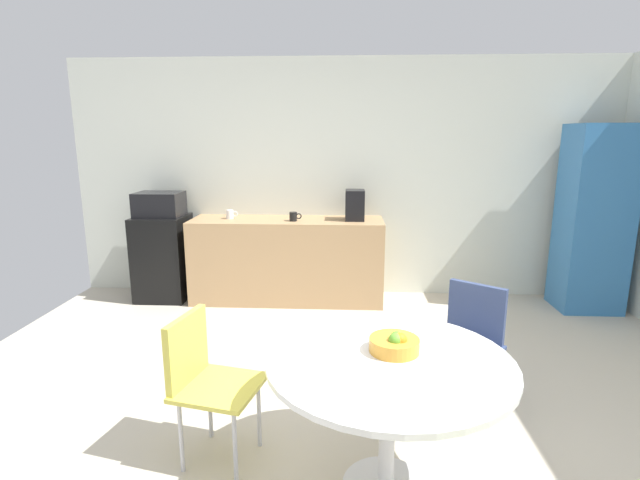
# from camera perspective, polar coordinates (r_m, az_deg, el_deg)

# --- Properties ---
(ground_plane) EXTENTS (6.00, 6.00, 0.00)m
(ground_plane) POSITION_cam_1_polar(r_m,az_deg,el_deg) (2.95, 2.07, -24.76)
(ground_plane) COLOR beige
(wall_back) EXTENTS (6.00, 0.10, 2.60)m
(wall_back) POSITION_cam_1_polar(r_m,az_deg,el_deg) (5.37, 2.72, 7.28)
(wall_back) COLOR silver
(wall_back) RESTS_ON ground_plane
(counter_block) EXTENTS (2.06, 0.60, 0.90)m
(counter_block) POSITION_cam_1_polar(r_m,az_deg,el_deg) (5.21, -3.92, -2.40)
(counter_block) COLOR tan
(counter_block) RESTS_ON ground_plane
(mini_fridge) EXTENTS (0.54, 0.54, 0.92)m
(mini_fridge) POSITION_cam_1_polar(r_m,az_deg,el_deg) (5.54, -18.24, -1.99)
(mini_fridge) COLOR black
(mini_fridge) RESTS_ON ground_plane
(microwave) EXTENTS (0.48, 0.38, 0.26)m
(microwave) POSITION_cam_1_polar(r_m,az_deg,el_deg) (5.43, -18.66, 4.07)
(microwave) COLOR black
(microwave) RESTS_ON mini_fridge
(locker_cabinet) EXTENTS (0.60, 0.50, 1.89)m
(locker_cabinet) POSITION_cam_1_polar(r_m,az_deg,el_deg) (5.57, 29.90, 2.16)
(locker_cabinet) COLOR #3372B2
(locker_cabinet) RESTS_ON ground_plane
(round_table) EXTENTS (1.19, 1.19, 0.73)m
(round_table) POSITION_cam_1_polar(r_m,az_deg,el_deg) (2.44, 8.23, -16.38)
(round_table) COLOR silver
(round_table) RESTS_ON ground_plane
(chair_navy) EXTENTS (0.59, 0.59, 0.83)m
(chair_navy) POSITION_cam_1_polar(r_m,az_deg,el_deg) (3.31, 17.46, -10.53)
(chair_navy) COLOR silver
(chair_navy) RESTS_ON ground_plane
(chair_yellow) EXTENTS (0.50, 0.50, 0.83)m
(chair_yellow) POSITION_cam_1_polar(r_m,az_deg,el_deg) (2.77, -13.85, -14.93)
(chair_yellow) COLOR silver
(chair_yellow) RESTS_ON ground_plane
(fruit_bowl) EXTENTS (0.25, 0.25, 0.11)m
(fruit_bowl) POSITION_cam_1_polar(r_m,az_deg,el_deg) (2.43, 8.94, -12.17)
(fruit_bowl) COLOR gold
(fruit_bowl) RESTS_ON round_table
(mug_white) EXTENTS (0.13, 0.08, 0.09)m
(mug_white) POSITION_cam_1_polar(r_m,az_deg,el_deg) (5.00, -3.18, 2.82)
(mug_white) COLOR black
(mug_white) RESTS_ON counter_block
(mug_green) EXTENTS (0.13, 0.08, 0.09)m
(mug_green) POSITION_cam_1_polar(r_m,az_deg,el_deg) (5.22, -10.70, 3.04)
(mug_green) COLOR white
(mug_green) RESTS_ON counter_block
(mug_red) EXTENTS (0.13, 0.08, 0.09)m
(mug_red) POSITION_cam_1_polar(r_m,az_deg,el_deg) (5.01, 3.68, 2.83)
(mug_red) COLOR white
(mug_red) RESTS_ON counter_block
(coffee_maker) EXTENTS (0.20, 0.24, 0.32)m
(coffee_maker) POSITION_cam_1_polar(r_m,az_deg,el_deg) (5.05, 4.19, 4.19)
(coffee_maker) COLOR black
(coffee_maker) RESTS_ON counter_block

